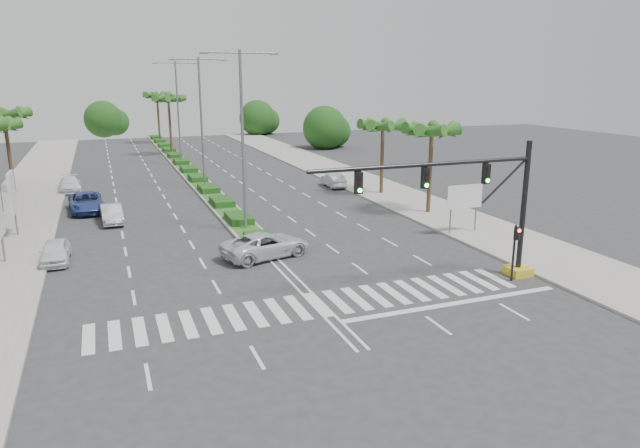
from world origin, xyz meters
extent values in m
plane|color=#333335|center=(0.00, 0.00, 0.00)|extent=(160.00, 160.00, 0.00)
cube|color=gray|center=(15.20, 20.00, 0.07)|extent=(6.00, 120.00, 0.15)
cube|color=gray|center=(-15.20, 20.00, 0.07)|extent=(6.00, 120.00, 0.15)
cube|color=gray|center=(0.00, 45.00, 0.10)|extent=(2.20, 75.00, 0.20)
cube|color=#315B1F|center=(0.00, 45.00, 0.22)|extent=(1.80, 75.00, 0.04)
cube|color=gold|center=(11.50, 0.00, 0.23)|extent=(1.20, 1.20, 0.45)
cylinder|color=black|center=(11.50, 0.00, 3.70)|extent=(0.28, 0.28, 7.00)
cylinder|color=black|center=(5.50, 0.00, 6.30)|extent=(12.00, 0.20, 0.20)
cylinder|color=black|center=(10.10, 0.00, 5.20)|extent=(2.53, 0.12, 2.15)
cube|color=black|center=(9.00, 0.00, 5.65)|extent=(0.32, 0.24, 1.00)
cylinder|color=#19E533|center=(9.00, -0.14, 5.33)|extent=(0.20, 0.06, 0.20)
cube|color=black|center=(5.50, 0.00, 5.65)|extent=(0.32, 0.24, 1.00)
cylinder|color=#19E533|center=(5.50, -0.14, 5.33)|extent=(0.20, 0.06, 0.20)
cube|color=black|center=(2.00, 0.00, 5.65)|extent=(0.32, 0.24, 1.00)
cylinder|color=#19E533|center=(2.00, -0.14, 5.33)|extent=(0.20, 0.06, 0.20)
cylinder|color=black|center=(10.60, -0.60, 1.50)|extent=(0.12, 0.12, 3.00)
cube|color=black|center=(10.60, -0.75, 2.60)|extent=(0.28, 0.22, 0.65)
cylinder|color=red|center=(10.60, -0.88, 2.78)|extent=(0.18, 0.05, 0.18)
cylinder|color=slate|center=(12.50, 8.00, 1.40)|extent=(0.10, 0.10, 2.80)
cylinder|color=slate|center=(14.50, 8.00, 1.40)|extent=(0.10, 0.10, 2.80)
cube|color=#0C6638|center=(13.50, 8.00, 2.60)|extent=(2.60, 0.08, 1.50)
cube|color=white|center=(13.50, 7.95, 2.60)|extent=(2.70, 0.02, 1.60)
cylinder|color=slate|center=(-14.50, 12.00, 1.40)|extent=(0.12, 0.12, 2.80)
cylinder|color=slate|center=(-14.50, 18.00, 1.40)|extent=(0.12, 0.12, 2.80)
cube|color=white|center=(-14.50, 18.00, 3.00)|extent=(0.18, 2.10, 2.70)
cube|color=#D8594C|center=(-14.50, 18.00, 3.00)|extent=(0.12, 2.00, 2.60)
cone|color=#1F621F|center=(-15.40, 26.00, 6.60)|extent=(0.90, 3.62, 1.50)
cone|color=#1F621F|center=(-15.81, 26.86, 6.60)|extent=(3.39, 2.96, 1.50)
cylinder|color=brown|center=(-16.50, 34.00, 3.60)|extent=(0.32, 0.32, 7.20)
sphere|color=brown|center=(-16.50, 34.00, 7.10)|extent=(0.70, 0.70, 0.70)
cone|color=#1F621F|center=(-15.40, 34.00, 7.00)|extent=(0.90, 3.62, 1.50)
cone|color=#1F621F|center=(-15.81, 34.86, 7.00)|extent=(3.39, 2.96, 1.50)
cone|color=#1F621F|center=(-16.74, 35.07, 7.00)|extent=(3.73, 1.68, 1.50)
cone|color=#1F621F|center=(-15.81, 33.14, 7.00)|extent=(3.39, 2.96, 1.50)
cylinder|color=brown|center=(14.50, 14.00, 3.25)|extent=(0.32, 0.32, 6.50)
sphere|color=brown|center=(14.50, 14.00, 6.40)|extent=(0.70, 0.70, 0.70)
cone|color=#1F621F|center=(15.60, 14.00, 6.30)|extent=(0.90, 3.62, 1.50)
cone|color=#1F621F|center=(15.19, 14.86, 6.30)|extent=(3.39, 2.96, 1.50)
cone|color=#1F621F|center=(14.26, 15.07, 6.30)|extent=(3.73, 1.68, 1.50)
cone|color=#1F621F|center=(13.51, 14.48, 6.30)|extent=(2.38, 3.65, 1.50)
cone|color=#1F621F|center=(13.51, 13.52, 6.30)|extent=(2.38, 3.65, 1.50)
cone|color=#1F621F|center=(14.26, 12.93, 6.30)|extent=(3.73, 1.68, 1.50)
cone|color=#1F621F|center=(15.19, 13.14, 6.30)|extent=(3.39, 2.96, 1.50)
cylinder|color=brown|center=(14.50, 22.00, 3.10)|extent=(0.32, 0.32, 6.20)
sphere|color=brown|center=(14.50, 22.00, 6.10)|extent=(0.70, 0.70, 0.70)
cone|color=#1F621F|center=(15.60, 22.00, 6.00)|extent=(0.90, 3.62, 1.50)
cone|color=#1F621F|center=(15.19, 22.86, 6.00)|extent=(3.39, 2.96, 1.50)
cone|color=#1F621F|center=(14.26, 23.07, 6.00)|extent=(3.73, 1.68, 1.50)
cone|color=#1F621F|center=(13.51, 22.48, 6.00)|extent=(2.38, 3.65, 1.50)
cone|color=#1F621F|center=(13.51, 21.52, 6.00)|extent=(2.38, 3.65, 1.50)
cone|color=#1F621F|center=(14.26, 20.93, 6.00)|extent=(3.73, 1.68, 1.50)
cone|color=#1F621F|center=(15.19, 21.14, 6.00)|extent=(3.39, 2.96, 1.50)
cylinder|color=brown|center=(0.00, 55.00, 3.75)|extent=(0.32, 0.32, 7.50)
sphere|color=brown|center=(0.00, 55.00, 7.40)|extent=(0.70, 0.70, 0.70)
cone|color=#1F621F|center=(1.10, 55.00, 7.30)|extent=(0.90, 3.62, 1.50)
cone|color=#1F621F|center=(0.69, 55.86, 7.30)|extent=(3.39, 2.96, 1.50)
cone|color=#1F621F|center=(-0.24, 56.07, 7.30)|extent=(3.73, 1.68, 1.50)
cone|color=#1F621F|center=(-0.99, 55.48, 7.30)|extent=(2.38, 3.65, 1.50)
cone|color=#1F621F|center=(-0.99, 54.52, 7.30)|extent=(2.38, 3.65, 1.50)
cone|color=#1F621F|center=(-0.24, 53.93, 7.30)|extent=(3.73, 1.68, 1.50)
cone|color=#1F621F|center=(0.69, 54.14, 7.30)|extent=(3.39, 2.96, 1.50)
cylinder|color=brown|center=(0.00, 70.00, 3.75)|extent=(0.32, 0.32, 7.50)
sphere|color=brown|center=(0.00, 70.00, 7.40)|extent=(0.70, 0.70, 0.70)
cone|color=#1F621F|center=(1.10, 70.00, 7.30)|extent=(0.90, 3.62, 1.50)
cone|color=#1F621F|center=(0.69, 70.86, 7.30)|extent=(3.39, 2.96, 1.50)
cone|color=#1F621F|center=(-0.24, 71.07, 7.30)|extent=(3.73, 1.68, 1.50)
cone|color=#1F621F|center=(-0.99, 70.48, 7.30)|extent=(2.38, 3.65, 1.50)
cone|color=#1F621F|center=(-0.99, 69.52, 7.30)|extent=(2.38, 3.65, 1.50)
cone|color=#1F621F|center=(-0.24, 68.93, 7.30)|extent=(3.73, 1.68, 1.50)
cone|color=#1F621F|center=(0.69, 69.14, 7.30)|extent=(3.39, 2.96, 1.50)
cylinder|color=slate|center=(0.00, 14.00, 6.00)|extent=(0.20, 0.20, 12.00)
cylinder|color=slate|center=(-1.20, 14.00, 11.80)|extent=(2.40, 0.10, 0.10)
cylinder|color=slate|center=(1.20, 14.00, 11.80)|extent=(2.40, 0.10, 0.10)
cube|color=slate|center=(-2.30, 14.00, 11.75)|extent=(0.50, 0.25, 0.12)
cube|color=slate|center=(2.30, 14.00, 11.75)|extent=(0.50, 0.25, 0.12)
cylinder|color=slate|center=(0.00, 30.00, 6.00)|extent=(0.20, 0.20, 12.00)
cylinder|color=slate|center=(-1.20, 30.00, 11.80)|extent=(2.40, 0.10, 0.10)
cylinder|color=slate|center=(1.20, 30.00, 11.80)|extent=(2.40, 0.10, 0.10)
cube|color=slate|center=(-2.30, 30.00, 11.75)|extent=(0.50, 0.25, 0.12)
cube|color=slate|center=(2.30, 30.00, 11.75)|extent=(0.50, 0.25, 0.12)
cylinder|color=slate|center=(0.00, 46.00, 6.00)|extent=(0.20, 0.20, 12.00)
cylinder|color=slate|center=(-1.20, 46.00, 11.80)|extent=(2.40, 0.10, 0.10)
cylinder|color=slate|center=(1.20, 46.00, 11.80)|extent=(2.40, 0.10, 0.10)
cube|color=slate|center=(-2.30, 46.00, 11.75)|extent=(0.50, 0.25, 0.12)
cube|color=slate|center=(2.30, 46.00, 11.75)|extent=(0.50, 0.25, 0.12)
imported|color=white|center=(-11.80, 11.23, 0.64)|extent=(1.62, 3.82, 1.29)
imported|color=silver|center=(-8.53, 19.79, 0.67)|extent=(1.63, 4.16, 1.35)
imported|color=#2E428E|center=(-10.28, 24.19, 0.75)|extent=(2.89, 5.55, 1.49)
imported|color=white|center=(-11.80, 33.63, 0.65)|extent=(2.00, 4.53, 1.29)
imported|color=silver|center=(-0.28, 7.90, 0.74)|extent=(5.79, 3.79, 1.48)
imported|color=#BABBBF|center=(11.76, 26.67, 0.65)|extent=(1.60, 4.04, 1.31)
camera|label=1|loc=(-8.83, -23.22, 10.38)|focal=32.00mm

